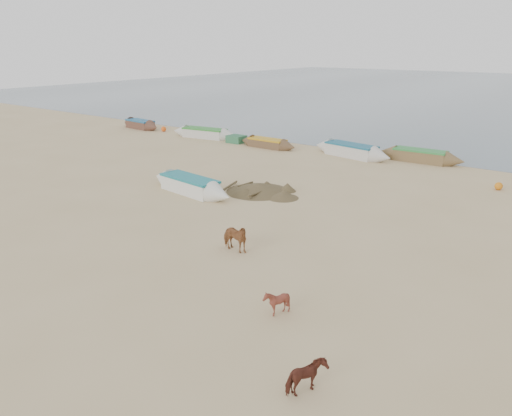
{
  "coord_description": "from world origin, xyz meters",
  "views": [
    {
      "loc": [
        12.62,
        -12.69,
        7.94
      ],
      "look_at": [
        0.0,
        4.0,
        1.0
      ],
      "focal_mm": 35.0,
      "sensor_mm": 36.0,
      "label": 1
    }
  ],
  "objects": [
    {
      "name": "near_canoe",
      "position": [
        -6.4,
        6.36,
        0.45
      ],
      "size": [
        6.54,
        2.05,
        0.9
      ],
      "primitive_type": null,
      "rotation": [
        0.0,
        0.0,
        -0.12
      ],
      "color": "silver",
      "rests_on": "ground"
    },
    {
      "name": "calf_right",
      "position": [
        7.63,
        -4.08,
        0.44
      ],
      "size": [
        0.79,
        0.91,
        0.88
      ],
      "primitive_type": "imported",
      "rotation": [
        0.0,
        0.0,
        1.63
      ],
      "color": "#5B291D",
      "rests_on": "ground"
    },
    {
      "name": "ground",
      "position": [
        0.0,
        0.0,
        0.0
      ],
      "size": [
        140.0,
        140.0,
        0.0
      ],
      "primitive_type": "plane",
      "color": "tan",
      "rests_on": "ground"
    },
    {
      "name": "cow_adult",
      "position": [
        0.82,
        1.49,
        0.59
      ],
      "size": [
        1.43,
        0.71,
        1.18
      ],
      "primitive_type": "imported",
      "rotation": [
        0.0,
        0.0,
        1.52
      ],
      "color": "brown",
      "rests_on": "ground"
    },
    {
      "name": "waterline_canoes",
      "position": [
        0.35,
        19.91,
        0.43
      ],
      "size": [
        58.74,
        4.08,
        0.94
      ],
      "color": "brown",
      "rests_on": "ground"
    },
    {
      "name": "beach_clutter",
      "position": [
        3.89,
        19.66,
        0.3
      ],
      "size": [
        44.07,
        4.3,
        0.64
      ],
      "color": "#2F6945",
      "rests_on": "ground"
    },
    {
      "name": "calf_front",
      "position": [
        4.96,
        -1.52,
        0.42
      ],
      "size": [
        0.99,
        0.95,
        0.85
      ],
      "primitive_type": "imported",
      "rotation": [
        0.0,
        0.0,
        -1.12
      ],
      "color": "brown",
      "rests_on": "ground"
    },
    {
      "name": "debris_pile",
      "position": [
        -3.5,
        8.84,
        0.23
      ],
      "size": [
        3.95,
        3.95,
        0.46
      ],
      "primitive_type": "cone",
      "rotation": [
        0.0,
        0.0,
        -0.1
      ],
      "color": "brown",
      "rests_on": "ground"
    }
  ]
}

